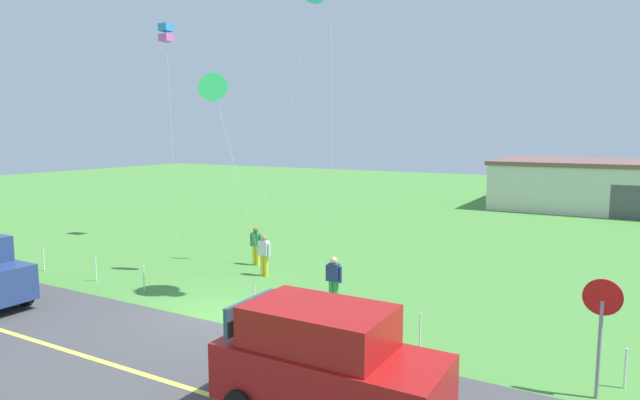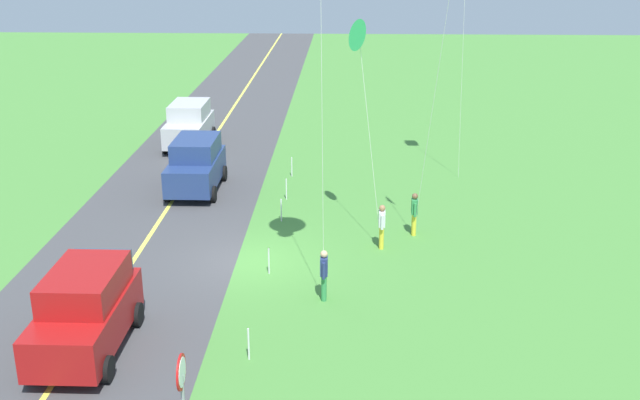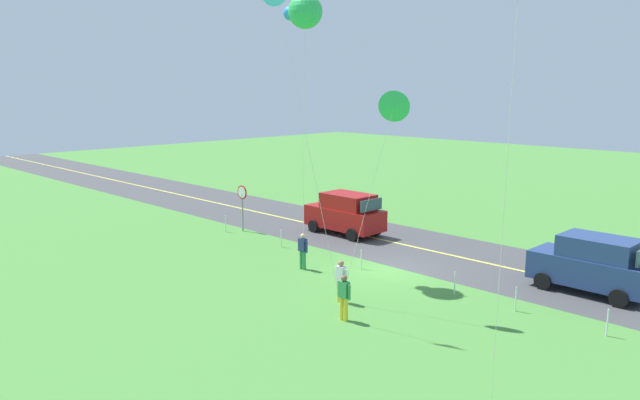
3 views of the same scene
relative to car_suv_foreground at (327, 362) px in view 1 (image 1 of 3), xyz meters
name	(u,v)px [view 1 (image 1 of 3)]	position (x,y,z in m)	size (l,w,h in m)	color
ground_plane	(215,316)	(-5.89, 3.62, -1.20)	(120.00, 120.00, 0.10)	#478438
asphalt_road	(106,363)	(-5.89, -0.38, -1.15)	(120.00, 7.00, 0.00)	#424244
road_centre_stripe	(106,363)	(-5.89, -0.38, -1.15)	(120.00, 0.16, 0.00)	#E5E04C
car_suv_foreground	(327,362)	(0.00, 0.00, 0.00)	(4.40, 2.12, 2.24)	maroon
stop_sign	(601,315)	(4.48, 3.53, 0.65)	(0.76, 0.08, 2.56)	gray
person_adult_near	(334,279)	(-3.17, 6.17, -0.29)	(0.58, 0.22, 1.60)	#338C4C
person_adult_companion	(256,245)	(-8.52, 9.29, -0.29)	(0.58, 0.22, 1.60)	yellow
person_child_watcher	(264,254)	(-7.22, 8.06, -0.29)	(0.58, 0.22, 1.60)	yellow
kite_yellow_high	(213,88)	(-8.81, 7.18, 6.00)	(2.18, 1.33, 7.73)	silver
kite_green_far	(166,33)	(-15.54, 11.60, 9.23)	(0.56, 0.56, 10.85)	silver
warehouse_distant	(632,186)	(5.07, 35.59, 0.60)	(18.36, 10.20, 3.50)	beige
fence_post_0	(44,260)	(-15.38, 4.32, -0.70)	(0.05, 0.05, 0.90)	silver
fence_post_1	(96,269)	(-12.23, 4.32, -0.70)	(0.05, 0.05, 0.90)	silver
fence_post_2	(144,278)	(-9.70, 4.32, -0.70)	(0.05, 0.05, 0.90)	silver
fence_post_3	(254,299)	(-4.94, 4.32, -0.70)	(0.05, 0.05, 0.90)	silver
fence_post_4	(254,299)	(-4.93, 4.32, -0.70)	(0.05, 0.05, 0.90)	silver
fence_post_5	(420,330)	(0.36, 4.32, -0.70)	(0.05, 0.05, 0.90)	silver
fence_post_6	(625,368)	(4.98, 4.32, -0.70)	(0.05, 0.05, 0.90)	silver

